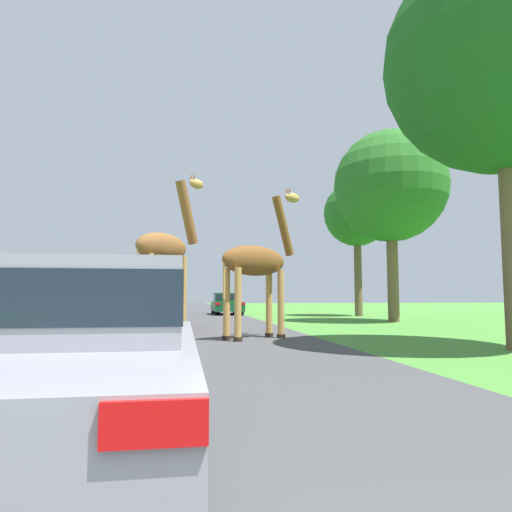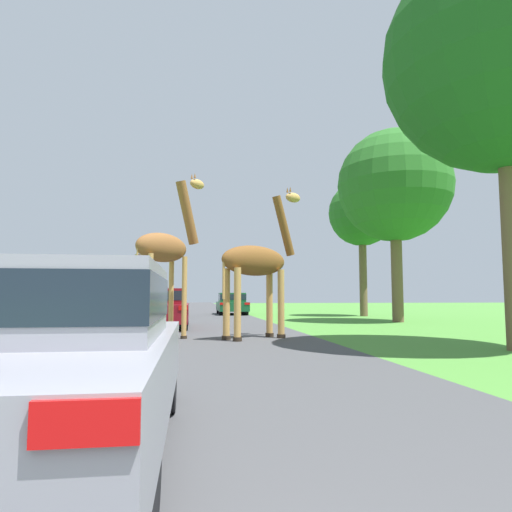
# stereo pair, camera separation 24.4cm
# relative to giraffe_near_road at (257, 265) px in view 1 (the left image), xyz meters

# --- Properties ---
(road) EXTENTS (7.54, 120.00, 0.00)m
(road) POSITION_rel_giraffe_near_road_xyz_m (-2.01, 17.27, -2.07)
(road) COLOR #424244
(road) RESTS_ON ground
(giraffe_near_road) EXTENTS (2.71, 1.80, 4.52)m
(giraffe_near_road) POSITION_rel_giraffe_near_road_xyz_m (0.00, 0.00, 0.00)
(giraffe_near_road) COLOR tan
(giraffe_near_road) RESTS_ON ground
(giraffe_companion) EXTENTS (2.09, 2.10, 4.92)m
(giraffe_companion) POSITION_rel_giraffe_near_road_xyz_m (-2.57, 0.15, 0.45)
(giraffe_companion) COLOR tan
(giraffe_companion) RESTS_ON ground
(car_lead_maroon) EXTENTS (1.85, 4.21, 1.42)m
(car_lead_maroon) POSITION_rel_giraffe_near_road_xyz_m (-2.91, -9.19, -1.31)
(car_lead_maroon) COLOR gray
(car_lead_maroon) RESTS_ON ground
(car_queue_right) EXTENTS (1.70, 4.71, 1.48)m
(car_queue_right) POSITION_rel_giraffe_near_road_xyz_m (-2.82, 4.84, -1.30)
(car_queue_right) COLOR maroon
(car_queue_right) RESTS_ON ground
(car_queue_left) EXTENTS (1.84, 4.12, 1.38)m
(car_queue_left) POSITION_rel_giraffe_near_road_xyz_m (-3.55, 13.31, -1.33)
(car_queue_left) COLOR black
(car_queue_left) RESTS_ON ground
(car_far_ahead) EXTENTS (1.86, 4.47, 1.41)m
(car_far_ahead) POSITION_rel_giraffe_near_road_xyz_m (0.79, 17.51, -1.33)
(car_far_ahead) COLOR #144C28
(car_far_ahead) RESTS_ON ground
(tree_left_edge) EXTENTS (5.34, 5.34, 9.11)m
(tree_left_edge) POSITION_rel_giraffe_near_road_xyz_m (7.62, 7.31, 4.33)
(tree_left_edge) COLOR brown
(tree_left_edge) RESTS_ON ground
(tree_centre_back) EXTENTS (5.38, 5.38, 9.45)m
(tree_centre_back) POSITION_rel_giraffe_near_road_xyz_m (5.23, -3.56, 4.67)
(tree_centre_back) COLOR brown
(tree_centre_back) RESTS_ON ground
(tree_right_cluster) EXTENTS (4.04, 4.04, 8.30)m
(tree_right_cluster) POSITION_rel_giraffe_near_road_xyz_m (8.41, 13.60, 4.15)
(tree_right_cluster) COLOR brown
(tree_right_cluster) RESTS_ON ground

